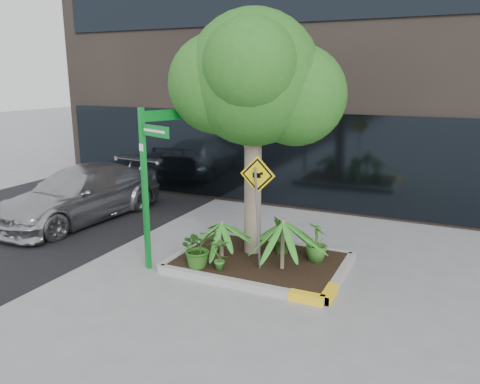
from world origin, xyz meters
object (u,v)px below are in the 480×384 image
at_px(tree, 254,78).
at_px(cattle_sign, 258,195).
at_px(parked_car, 81,194).
at_px(street_sign_post, 149,172).

bearing_deg(tree, cattle_sign, -62.41).
bearing_deg(cattle_sign, parked_car, 166.30).
bearing_deg(tree, street_sign_post, -139.65).
bearing_deg(street_sign_post, parked_car, 174.45).
relative_size(tree, cattle_sign, 2.30).
bearing_deg(parked_car, cattle_sign, -9.15).
bearing_deg(parked_car, tree, -0.60).
xyz_separation_m(parked_car, cattle_sign, (5.57, -1.49, 0.92)).
bearing_deg(street_sign_post, cattle_sign, 33.78).
distance_m(street_sign_post, cattle_sign, 2.10).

